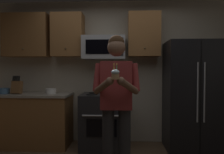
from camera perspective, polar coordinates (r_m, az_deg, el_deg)
name	(u,v)px	position (r m, az deg, el deg)	size (l,w,h in m)	color
wall_back	(113,72)	(4.19, 0.32, 1.38)	(4.40, 0.10, 2.60)	#B7AD99
oven_range	(103,121)	(3.91, -2.19, -11.06)	(0.76, 0.70, 0.93)	black
microwave	(104,48)	(3.95, -2.06, 7.45)	(0.74, 0.41, 0.40)	#9EA0A5
refrigerator	(193,96)	(3.95, 20.02, -4.59)	(0.90, 0.75, 1.80)	black
cabinet_row_upper	(72,35)	(4.11, -10.14, 10.42)	(2.78, 0.36, 0.76)	brown
counter_left	(30,119)	(4.25, -20.21, -10.13)	(1.44, 0.66, 0.92)	brown
knife_block	(17,87)	(4.20, -23.12, -2.37)	(0.16, 0.15, 0.32)	brown
bowl_large_white	(51,91)	(4.03, -15.37, -3.47)	(0.19, 0.19, 0.09)	white
bowl_small_colored	(3,91)	(4.32, -25.97, -3.18)	(0.21, 0.21, 0.10)	#4C7299
person	(116,98)	(2.73, 1.12, -5.36)	(0.60, 0.48, 1.76)	#262628
cupcake	(115,74)	(2.38, 0.86, 0.73)	(0.09, 0.09, 0.17)	#A87F56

